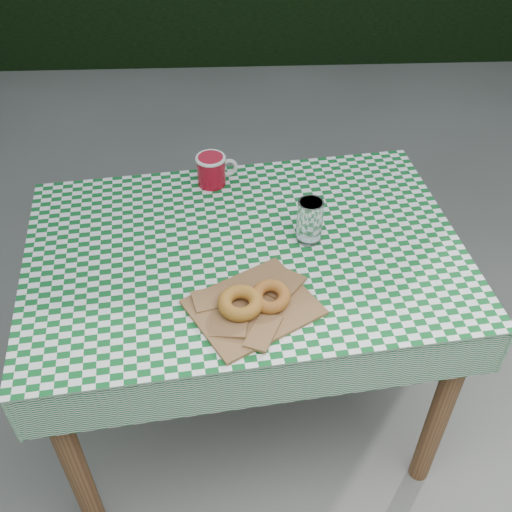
{
  "coord_description": "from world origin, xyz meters",
  "views": [
    {
      "loc": [
        -0.1,
        -1.01,
        1.81
      ],
      "look_at": [
        -0.06,
        0.11,
        0.79
      ],
      "focal_mm": 42.41,
      "sensor_mm": 36.0,
      "label": 1
    }
  ],
  "objects": [
    {
      "name": "table",
      "position": [
        -0.08,
        0.17,
        0.38
      ],
      "size": [
        1.21,
        0.88,
        0.75
      ],
      "primitive_type": "cube",
      "rotation": [
        0.0,
        0.0,
        0.12
      ],
      "color": "brown",
      "rests_on": "ground"
    },
    {
      "name": "drinking_glass",
      "position": [
        0.09,
        0.2,
        0.82
      ],
      "size": [
        0.08,
        0.08,
        0.12
      ],
      "primitive_type": "cylinder",
      "rotation": [
        0.0,
        0.0,
        -0.27
      ],
      "color": "white",
      "rests_on": "tablecloth"
    },
    {
      "name": "paper_bag",
      "position": [
        -0.07,
        -0.04,
        0.76
      ],
      "size": [
        0.35,
        0.33,
        0.01
      ],
      "primitive_type": "cube",
      "rotation": [
        0.0,
        0.0,
        0.53
      ],
      "color": "brown",
      "rests_on": "tablecloth"
    },
    {
      "name": "bagel_back",
      "position": [
        -0.03,
        -0.04,
        0.79
      ],
      "size": [
        0.12,
        0.12,
        0.03
      ],
      "primitive_type": "torus",
      "rotation": [
        0.0,
        0.0,
        -0.27
      ],
      "color": "#9D6220",
      "rests_on": "paper_bag"
    },
    {
      "name": "tablecloth",
      "position": [
        -0.08,
        0.17,
        0.75
      ],
      "size": [
        1.23,
        0.9,
        0.01
      ],
      "primitive_type": "cube",
      "rotation": [
        0.0,
        0.0,
        0.12
      ],
      "color": "#0D5822",
      "rests_on": "table"
    },
    {
      "name": "coffee_mug",
      "position": [
        -0.17,
        0.46,
        0.8
      ],
      "size": [
        0.2,
        0.2,
        0.09
      ],
      "primitive_type": null,
      "rotation": [
        0.0,
        0.0,
        0.25
      ],
      "color": "maroon",
      "rests_on": "tablecloth"
    },
    {
      "name": "bagel_front",
      "position": [
        -0.1,
        -0.05,
        0.79
      ],
      "size": [
        0.11,
        0.11,
        0.03
      ],
      "primitive_type": "torus",
      "rotation": [
        0.0,
        0.0,
        -0.02
      ],
      "color": "#A36921",
      "rests_on": "paper_bag"
    },
    {
      "name": "ground",
      "position": [
        0.0,
        0.0,
        0.0
      ],
      "size": [
        60.0,
        60.0,
        0.0
      ],
      "primitive_type": "plane",
      "color": "#595954",
      "rests_on": "ground"
    }
  ]
}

